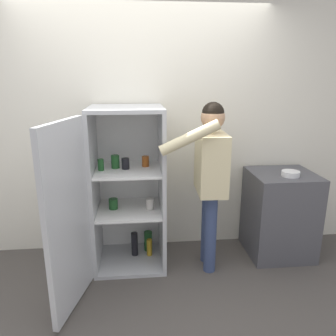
% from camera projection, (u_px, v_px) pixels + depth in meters
% --- Properties ---
extents(ground_plane, '(12.00, 12.00, 0.00)m').
position_uv_depth(ground_plane, '(149.00, 298.00, 2.80)').
color(ground_plane, '#4C4742').
extents(wall_back, '(7.00, 0.06, 2.55)m').
position_uv_depth(wall_back, '(143.00, 131.00, 3.39)').
color(wall_back, silver).
rests_on(wall_back, ground_plane).
extents(refrigerator, '(0.89, 1.29, 1.56)m').
position_uv_depth(refrigerator, '(118.00, 193.00, 3.06)').
color(refrigerator, '#B7BABC').
rests_on(refrigerator, ground_plane).
extents(person, '(0.64, 0.59, 1.61)m').
position_uv_depth(person, '(210.00, 168.00, 3.01)').
color(person, '#384770').
rests_on(person, ground_plane).
extents(counter, '(0.64, 0.60, 0.88)m').
position_uv_depth(counter, '(279.00, 214.00, 3.41)').
color(counter, '#4C4C51').
rests_on(counter, ground_plane).
extents(bowl, '(0.17, 0.17, 0.05)m').
position_uv_depth(bowl, '(291.00, 174.00, 3.19)').
color(bowl, white).
rests_on(bowl, counter).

